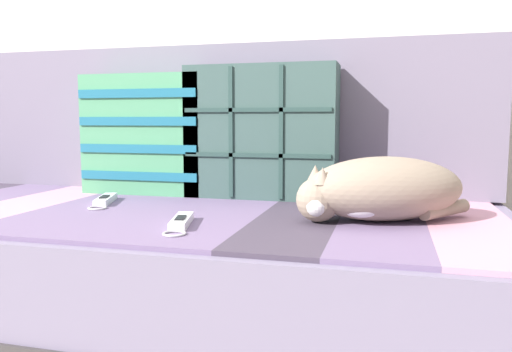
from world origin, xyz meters
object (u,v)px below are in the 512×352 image
Objects in this scene: sleeping_cat at (378,190)px; game_remote_far at (181,222)px; game_remote_near at (105,200)px; couch at (131,270)px; throw_pillow_quilted at (261,132)px; throw_pillow_striped at (147,134)px.

sleeping_cat reaches higher than game_remote_far.
game_remote_near and game_remote_far have the same top height.
game_remote_near is (-0.08, 0.00, 0.20)m from couch.
throw_pillow_quilted reaches higher than game_remote_far.
game_remote_near is at bearing 176.85° from couch.
sleeping_cat is 2.13× the size of game_remote_near.
throw_pillow_striped reaches higher than game_remote_far.
couch is 4.82× the size of sleeping_cat.
throw_pillow_striped is 0.93× the size of sleeping_cat.
couch is 0.73m from sleeping_cat.
couch is 0.21m from game_remote_near.
game_remote_far is (-0.07, -0.45, -0.19)m from throw_pillow_quilted.
game_remote_far is (-0.42, -0.18, -0.06)m from sleeping_cat.
throw_pillow_quilted reaches higher than throw_pillow_striped.
couch is 0.44m from throw_pillow_striped.
couch is 10.27× the size of game_remote_near.
throw_pillow_striped is 0.79m from sleeping_cat.
throw_pillow_striped is at bearing 84.65° from game_remote_near.
couch is at bearing -3.15° from game_remote_near.
throw_pillow_striped is 0.29m from game_remote_near.
game_remote_far reaches higher than couch.
throw_pillow_quilted is 2.33× the size of game_remote_far.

